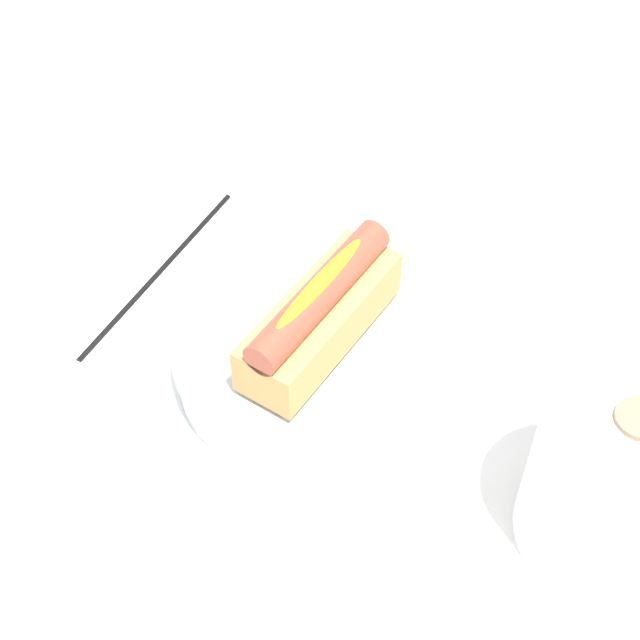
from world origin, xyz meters
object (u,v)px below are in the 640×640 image
at_px(paper_towel_roll, 615,480).
at_px(hotdog_front, 320,313).
at_px(chopstick_near, 159,271).
at_px(serving_bowl, 320,352).
at_px(water_glass, 90,490).

bearing_deg(paper_towel_roll, hotdog_front, -83.56).
xyz_separation_m(paper_towel_roll, chopstick_near, (0.05, -0.40, -0.06)).
relative_size(serving_bowl, paper_towel_roll, 1.68).
height_order(serving_bowl, chopstick_near, serving_bowl).
relative_size(hotdog_front, water_glass, 1.74).
xyz_separation_m(water_glass, paper_towel_roll, (-0.23, 0.25, 0.02)).
height_order(serving_bowl, water_glass, water_glass).
relative_size(serving_bowl, chopstick_near, 1.02).
distance_m(serving_bowl, chopstick_near, 0.17).
distance_m(serving_bowl, hotdog_front, 0.04).
height_order(serving_bowl, hotdog_front, hotdog_front).
distance_m(hotdog_front, water_glass, 0.20).
height_order(serving_bowl, paper_towel_roll, paper_towel_roll).
height_order(paper_towel_roll, chopstick_near, paper_towel_roll).
distance_m(hotdog_front, paper_towel_roll, 0.23).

